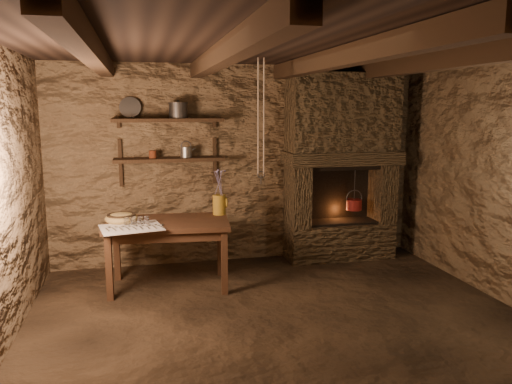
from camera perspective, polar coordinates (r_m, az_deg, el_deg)
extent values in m
plane|color=black|center=(4.56, 3.14, -14.94)|extent=(4.50, 4.50, 0.00)
cube|color=brown|center=(6.13, -1.99, 3.16)|extent=(4.50, 0.04, 2.40)
cube|color=brown|center=(2.40, 16.99, -7.79)|extent=(4.50, 0.04, 2.40)
cube|color=black|center=(4.17, 3.46, 16.55)|extent=(4.50, 4.00, 0.04)
cube|color=black|center=(4.01, -18.37, 15.07)|extent=(0.14, 3.95, 0.16)
cube|color=black|center=(4.05, -3.60, 15.47)|extent=(0.14, 3.95, 0.16)
cube|color=black|center=(4.33, 10.03, 14.97)|extent=(0.14, 3.95, 0.16)
cube|color=black|center=(4.81, 21.40, 13.94)|extent=(0.14, 3.95, 0.16)
cube|color=black|center=(5.85, -9.90, 3.69)|extent=(1.25, 0.30, 0.04)
cube|color=black|center=(5.82, -10.03, 8.10)|extent=(1.25, 0.30, 0.04)
cube|color=#322619|center=(6.45, 9.48, -5.45)|extent=(1.35, 0.45, 0.45)
cube|color=#322619|center=(6.13, 4.77, -0.41)|extent=(0.23, 0.45, 0.75)
cube|color=#322619|center=(6.56, 14.17, 0.00)|extent=(0.23, 0.45, 0.75)
cube|color=#322619|center=(6.23, 9.85, 3.87)|extent=(1.43, 0.51, 0.16)
cube|color=#322619|center=(6.23, 9.90, 8.94)|extent=(1.35, 0.45, 0.94)
cube|color=black|center=(6.50, 8.97, 0.09)|extent=(0.90, 0.06, 0.75)
cube|color=#372013|center=(5.31, -10.08, -3.54)|extent=(1.32, 0.83, 0.05)
cube|color=#372013|center=(5.33, -10.05, -4.39)|extent=(1.21, 0.71, 0.09)
cube|color=beige|center=(5.07, -14.06, -3.97)|extent=(0.66, 0.57, 0.01)
cylinder|color=olive|center=(5.53, -4.22, -1.44)|extent=(0.16, 0.16, 0.22)
torus|color=olive|center=(5.53, -3.45, -1.18)|extent=(0.02, 0.12, 0.12)
ellipsoid|color=olive|center=(5.34, -15.13, -2.93)|extent=(0.44, 0.44, 0.12)
cylinder|color=#302D2B|center=(5.83, -8.86, 9.11)|extent=(0.26, 0.26, 0.16)
cylinder|color=gray|center=(5.91, -14.19, 9.34)|extent=(0.25, 0.13, 0.24)
cylinder|color=#552111|center=(5.84, -11.72, 4.24)|extent=(0.11, 0.11, 0.09)
cylinder|color=maroon|center=(6.37, 11.13, -1.43)|extent=(0.20, 0.20, 0.13)
torus|color=#302D2B|center=(6.36, 11.16, -0.71)|extent=(0.22, 0.01, 0.22)
cylinder|color=#302D2B|center=(6.33, 11.21, 0.82)|extent=(0.01, 0.01, 0.44)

